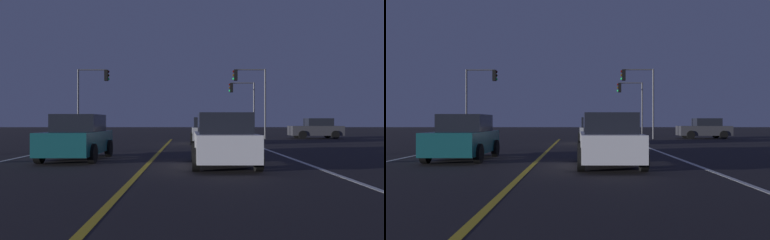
{
  "view_description": "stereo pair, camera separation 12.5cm",
  "coord_description": "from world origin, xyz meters",
  "views": [
    {
      "loc": [
        1.37,
        1.23,
        1.43
      ],
      "look_at": [
        1.65,
        32.42,
        1.55
      ],
      "focal_mm": 36.56,
      "sensor_mm": 36.0,
      "label": 1
    },
    {
      "loc": [
        1.49,
        1.23,
        1.43
      ],
      "look_at": [
        1.65,
        32.42,
        1.55
      ],
      "focal_mm": 36.56,
      "sensor_mm": 36.0,
      "label": 2
    }
  ],
  "objects": [
    {
      "name": "traffic_light_far_right",
      "position": [
        6.51,
        38.73,
        3.84
      ],
      "size": [
        2.5,
        0.36,
        5.19
      ],
      "rotation": [
        0.0,
        0.0,
        3.14
      ],
      "color": "#4C4C51",
      "rests_on": "ground"
    },
    {
      "name": "car_oncoming",
      "position": [
        -2.8,
        15.93,
        0.82
      ],
      "size": [
        2.02,
        4.3,
        1.7
      ],
      "rotation": [
        0.0,
        0.0,
        -1.57
      ],
      "color": "black",
      "rests_on": "ground"
    },
    {
      "name": "car_ahead_far",
      "position": [
        2.51,
        26.64,
        0.82
      ],
      "size": [
        2.02,
        4.3,
        1.7
      ],
      "rotation": [
        0.0,
        0.0,
        1.57
      ],
      "color": "black",
      "rests_on": "ground"
    },
    {
      "name": "car_crossing_side",
      "position": [
        12.15,
        34.11,
        0.82
      ],
      "size": [
        4.3,
        2.02,
        1.7
      ],
      "rotation": [
        0.0,
        0.0,
        3.14
      ],
      "color": "black",
      "rests_on": "ground"
    },
    {
      "name": "lane_edge_right",
      "position": [
        5.35,
        13.37,
        0.0
      ],
      "size": [
        0.16,
        38.73,
        0.01
      ],
      "primitive_type": "cube",
      "color": "silver",
      "rests_on": "ground"
    },
    {
      "name": "traffic_light_near_right",
      "position": [
        6.43,
        33.23,
        4.23
      ],
      "size": [
        2.75,
        0.36,
        5.74
      ],
      "rotation": [
        0.0,
        0.0,
        3.14
      ],
      "color": "#4C4C51",
      "rests_on": "ground"
    },
    {
      "name": "car_lead_same_lane",
      "position": [
        2.48,
        13.72,
        0.82
      ],
      "size": [
        2.02,
        4.3,
        1.7
      ],
      "rotation": [
        0.0,
        0.0,
        1.57
      ],
      "color": "black",
      "rests_on": "ground"
    },
    {
      "name": "traffic_light_near_left",
      "position": [
        -6.49,
        33.23,
        4.2
      ],
      "size": [
        2.63,
        0.36,
        5.71
      ],
      "color": "#4C4C51",
      "rests_on": "ground"
    },
    {
      "name": "lane_center_divider",
      "position": [
        0.0,
        13.37,
        0.0
      ],
      "size": [
        0.16,
        38.73,
        0.01
      ],
      "primitive_type": "cube",
      "color": "gold",
      "rests_on": "ground"
    }
  ]
}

